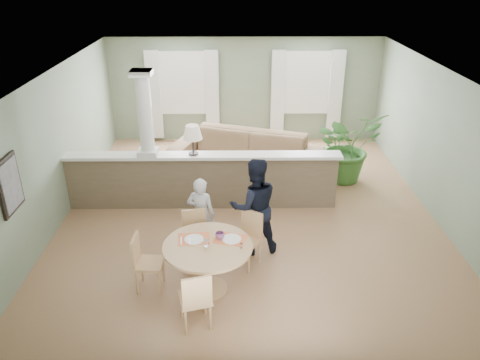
{
  "coord_description": "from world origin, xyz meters",
  "views": [
    {
      "loc": [
        -0.26,
        -7.99,
        4.46
      ],
      "look_at": [
        -0.18,
        -1.0,
        1.14
      ],
      "focal_mm": 35.0,
      "sensor_mm": 36.0,
      "label": 1
    }
  ],
  "objects_px": {
    "sofa": "(246,156)",
    "chair_side": "(144,260)",
    "houseplant": "(347,146)",
    "dining_table": "(208,254)",
    "chair_far_man": "(248,236)",
    "chair_near": "(196,298)",
    "child_person": "(201,214)",
    "man_person": "(254,206)",
    "chair_far_boy": "(195,235)"
  },
  "relations": [
    {
      "from": "chair_near",
      "to": "man_person",
      "type": "bearing_deg",
      "value": -129.74
    },
    {
      "from": "chair_far_man",
      "to": "chair_side",
      "type": "height_order",
      "value": "chair_far_man"
    },
    {
      "from": "chair_side",
      "to": "child_person",
      "type": "bearing_deg",
      "value": -33.83
    },
    {
      "from": "houseplant",
      "to": "child_person",
      "type": "relative_size",
      "value": 1.21
    },
    {
      "from": "chair_far_boy",
      "to": "child_person",
      "type": "distance_m",
      "value": 0.4
    },
    {
      "from": "houseplant",
      "to": "chair_side",
      "type": "relative_size",
      "value": 1.8
    },
    {
      "from": "child_person",
      "to": "chair_near",
      "type": "bearing_deg",
      "value": 105.42
    },
    {
      "from": "chair_side",
      "to": "man_person",
      "type": "bearing_deg",
      "value": -56.34
    },
    {
      "from": "houseplant",
      "to": "chair_far_boy",
      "type": "distance_m",
      "value": 4.36
    },
    {
      "from": "chair_far_man",
      "to": "houseplant",
      "type": "bearing_deg",
      "value": 88.66
    },
    {
      "from": "dining_table",
      "to": "chair_far_boy",
      "type": "bearing_deg",
      "value": 108.67
    },
    {
      "from": "chair_side",
      "to": "child_person",
      "type": "xyz_separation_m",
      "value": [
        0.77,
        1.04,
        0.17
      ]
    },
    {
      "from": "dining_table",
      "to": "chair_far_man",
      "type": "height_order",
      "value": "chair_far_man"
    },
    {
      "from": "sofa",
      "to": "houseplant",
      "type": "distance_m",
      "value": 2.22
    },
    {
      "from": "houseplant",
      "to": "chair_near",
      "type": "relative_size",
      "value": 1.76
    },
    {
      "from": "sofa",
      "to": "chair_side",
      "type": "height_order",
      "value": "sofa"
    },
    {
      "from": "dining_table",
      "to": "man_person",
      "type": "relative_size",
      "value": 0.78
    },
    {
      "from": "houseplant",
      "to": "child_person",
      "type": "bearing_deg",
      "value": -137.7
    },
    {
      "from": "chair_far_man",
      "to": "chair_near",
      "type": "height_order",
      "value": "same"
    },
    {
      "from": "man_person",
      "to": "chair_near",
      "type": "bearing_deg",
      "value": 55.46
    },
    {
      "from": "man_person",
      "to": "child_person",
      "type": "bearing_deg",
      "value": -14.13
    },
    {
      "from": "sofa",
      "to": "chair_near",
      "type": "height_order",
      "value": "sofa"
    },
    {
      "from": "dining_table",
      "to": "child_person",
      "type": "distance_m",
      "value": 1.11
    },
    {
      "from": "houseplant",
      "to": "chair_near",
      "type": "height_order",
      "value": "houseplant"
    },
    {
      "from": "sofa",
      "to": "dining_table",
      "type": "distance_m",
      "value": 4.07
    },
    {
      "from": "chair_far_boy",
      "to": "chair_near",
      "type": "bearing_deg",
      "value": -96.6
    },
    {
      "from": "sofa",
      "to": "dining_table",
      "type": "xyz_separation_m",
      "value": [
        -0.62,
        -4.02,
        0.14
      ]
    },
    {
      "from": "houseplant",
      "to": "chair_far_man",
      "type": "xyz_separation_m",
      "value": [
        -2.23,
        -3.14,
        -0.3
      ]
    },
    {
      "from": "houseplant",
      "to": "chair_far_man",
      "type": "bearing_deg",
      "value": -125.36
    },
    {
      "from": "chair_far_man",
      "to": "child_person",
      "type": "bearing_deg",
      "value": -174.59
    },
    {
      "from": "dining_table",
      "to": "child_person",
      "type": "xyz_separation_m",
      "value": [
        -0.17,
        1.1,
        0.03
      ]
    },
    {
      "from": "chair_near",
      "to": "chair_side",
      "type": "height_order",
      "value": "chair_near"
    },
    {
      "from": "sofa",
      "to": "houseplant",
      "type": "bearing_deg",
      "value": 14.05
    },
    {
      "from": "houseplant",
      "to": "dining_table",
      "type": "bearing_deg",
      "value": -126.42
    },
    {
      "from": "chair_far_man",
      "to": "chair_far_boy",
      "type": "bearing_deg",
      "value": -149.78
    },
    {
      "from": "houseplant",
      "to": "child_person",
      "type": "xyz_separation_m",
      "value": [
        -2.99,
        -2.72,
        -0.14
      ]
    },
    {
      "from": "sofa",
      "to": "chair_far_man",
      "type": "distance_m",
      "value": 3.34
    },
    {
      "from": "houseplant",
      "to": "chair_far_man",
      "type": "relative_size",
      "value": 1.76
    },
    {
      "from": "chair_far_boy",
      "to": "chair_far_man",
      "type": "height_order",
      "value": "chair_far_man"
    },
    {
      "from": "houseplant",
      "to": "child_person",
      "type": "height_order",
      "value": "houseplant"
    },
    {
      "from": "dining_table",
      "to": "chair_near",
      "type": "xyz_separation_m",
      "value": [
        -0.13,
        -0.8,
        -0.13
      ]
    },
    {
      "from": "sofa",
      "to": "child_person",
      "type": "relative_size",
      "value": 2.53
    },
    {
      "from": "sofa",
      "to": "chair_near",
      "type": "xyz_separation_m",
      "value": [
        -0.75,
        -4.83,
        0.01
      ]
    },
    {
      "from": "chair_far_boy",
      "to": "chair_near",
      "type": "distance_m",
      "value": 1.54
    },
    {
      "from": "chair_near",
      "to": "houseplant",
      "type": "bearing_deg",
      "value": -138.22
    },
    {
      "from": "man_person",
      "to": "houseplant",
      "type": "bearing_deg",
      "value": -137.92
    },
    {
      "from": "chair_near",
      "to": "chair_far_man",
      "type": "bearing_deg",
      "value": -131.49
    },
    {
      "from": "sofa",
      "to": "man_person",
      "type": "distance_m",
      "value": 3.0
    },
    {
      "from": "man_person",
      "to": "sofa",
      "type": "bearing_deg",
      "value": -99.15
    },
    {
      "from": "chair_near",
      "to": "chair_side",
      "type": "relative_size",
      "value": 1.02
    }
  ]
}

